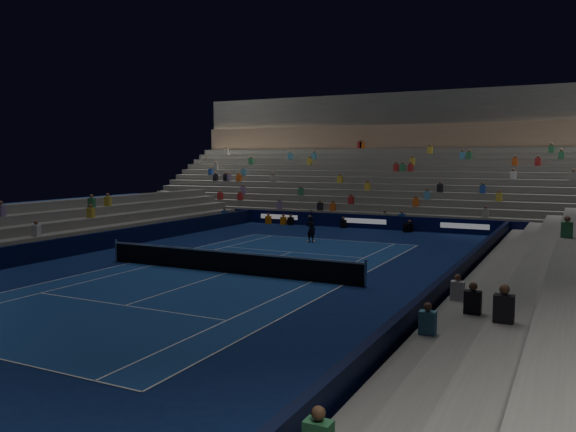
# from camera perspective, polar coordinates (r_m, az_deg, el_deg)

# --- Properties ---
(ground) EXTENTS (90.00, 90.00, 0.00)m
(ground) POSITION_cam_1_polar(r_m,az_deg,el_deg) (25.67, -6.06, -5.62)
(ground) COLOR #0D1D4F
(ground) RESTS_ON ground
(court_surface) EXTENTS (10.97, 23.77, 0.01)m
(court_surface) POSITION_cam_1_polar(r_m,az_deg,el_deg) (25.67, -6.06, -5.61)
(court_surface) COLOR navy
(court_surface) RESTS_ON ground
(sponsor_barrier_far) EXTENTS (44.00, 0.25, 1.00)m
(sponsor_barrier_far) POSITION_cam_1_polar(r_m,az_deg,el_deg) (42.18, 7.65, -0.55)
(sponsor_barrier_far) COLOR #080B33
(sponsor_barrier_far) RESTS_ON ground
(sponsor_barrier_east) EXTENTS (0.25, 37.00, 1.00)m
(sponsor_barrier_east) POSITION_cam_1_polar(r_m,az_deg,el_deg) (21.98, 15.86, -6.37)
(sponsor_barrier_east) COLOR black
(sponsor_barrier_east) RESTS_ON ground
(sponsor_barrier_west) EXTENTS (0.25, 37.00, 1.00)m
(sponsor_barrier_west) POSITION_cam_1_polar(r_m,az_deg,el_deg) (31.83, -20.94, -2.86)
(sponsor_barrier_west) COLOR black
(sponsor_barrier_west) RESTS_ON ground
(grandstand_main) EXTENTS (44.00, 15.20, 11.20)m
(grandstand_main) POSITION_cam_1_polar(r_m,az_deg,el_deg) (50.95, 11.15, 3.69)
(grandstand_main) COLOR slate
(grandstand_main) RESTS_ON ground
(grandstand_east) EXTENTS (5.00, 37.00, 2.50)m
(grandstand_east) POSITION_cam_1_polar(r_m,az_deg,el_deg) (21.55, 25.03, -5.80)
(grandstand_east) COLOR slate
(grandstand_east) RESTS_ON ground
(grandstand_west) EXTENTS (5.00, 37.00, 2.50)m
(grandstand_west) POSITION_cam_1_polar(r_m,az_deg,el_deg) (34.40, -24.87, -1.71)
(grandstand_west) COLOR slate
(grandstand_west) RESTS_ON ground
(tennis_net) EXTENTS (12.90, 0.10, 1.10)m
(tennis_net) POSITION_cam_1_polar(r_m,az_deg,el_deg) (25.57, -6.07, -4.51)
(tennis_net) COLOR #B2B2B7
(tennis_net) RESTS_ON ground
(tennis_player) EXTENTS (0.65, 0.49, 1.61)m
(tennis_player) POSITION_cam_1_polar(r_m,az_deg,el_deg) (34.76, 2.29, -1.31)
(tennis_player) COLOR black
(tennis_player) RESTS_ON ground
(broadcast_camera) EXTENTS (0.49, 0.93, 0.61)m
(broadcast_camera) POSITION_cam_1_polar(r_m,az_deg,el_deg) (40.60, 11.69, -1.12)
(broadcast_camera) COLOR black
(broadcast_camera) RESTS_ON ground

